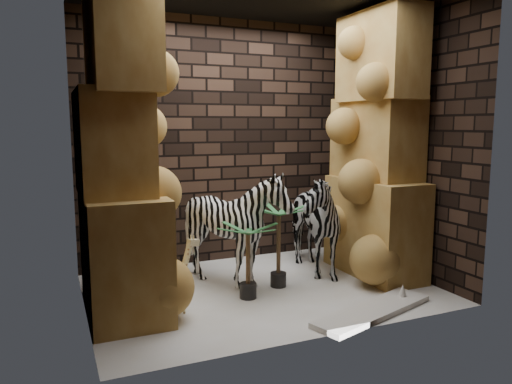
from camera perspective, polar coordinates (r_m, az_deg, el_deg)
name	(u,v)px	position (r m, az deg, el deg)	size (l,w,h in m)	color
floor	(262,289)	(5.17, 0.69, -11.42)	(3.50, 3.50, 0.00)	white
wall_back	(221,142)	(6.05, -4.13, 5.89)	(3.50, 3.50, 0.00)	black
wall_front	(328,153)	(3.78, 8.47, 4.57)	(3.50, 3.50, 0.00)	black
wall_left	(78,150)	(4.47, -20.32, 4.68)	(3.00, 3.00, 0.00)	black
wall_right	(401,144)	(5.82, 16.74, 5.49)	(3.00, 3.00, 0.00)	black
rock_pillar_left	(119,149)	(4.50, -15.85, 4.89)	(0.68, 1.30, 3.00)	tan
rock_pillar_right	(377,144)	(5.61, 14.14, 5.51)	(0.58, 1.25, 3.00)	tan
zebra_right	(307,213)	(5.64, 6.01, -2.50)	(0.63, 1.18, 1.39)	white
zebra_left	(235,234)	(5.14, -2.47, -4.96)	(1.01, 1.25, 1.14)	white
giraffe_toy	(173,277)	(4.46, -9.80, -9.86)	(0.37, 0.12, 0.72)	#FAF0B6
palm_front	(279,246)	(5.14, 2.68, -6.40)	(0.36, 0.36, 0.88)	#1B512A
palm_back	(248,261)	(4.82, -0.96, -8.13)	(0.36, 0.36, 0.76)	#1B512A
surfboard	(373,311)	(4.68, 13.67, -13.50)	(1.37, 0.34, 0.05)	silver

